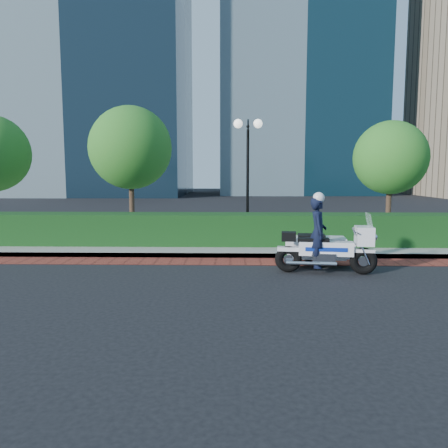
{
  "coord_description": "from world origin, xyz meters",
  "views": [
    {
      "loc": [
        0.52,
        -10.5,
        2.46
      ],
      "look_at": [
        0.23,
        2.02,
        1.0
      ],
      "focal_mm": 35.0,
      "sensor_mm": 36.0,
      "label": 1
    }
  ],
  "objects_px": {
    "tree_b": "(130,148)",
    "tree_c": "(391,158)",
    "police_motorcycle": "(320,244)",
    "lamppost": "(248,159)"
  },
  "relations": [
    {
      "from": "tree_b",
      "to": "tree_c",
      "type": "distance_m",
      "value": 10.01
    },
    {
      "from": "lamppost",
      "to": "tree_b",
      "type": "relative_size",
      "value": 0.86
    },
    {
      "from": "lamppost",
      "to": "police_motorcycle",
      "type": "distance_m",
      "value": 5.51
    },
    {
      "from": "tree_c",
      "to": "police_motorcycle",
      "type": "height_order",
      "value": "tree_c"
    },
    {
      "from": "tree_b",
      "to": "tree_c",
      "type": "relative_size",
      "value": 1.14
    },
    {
      "from": "lamppost",
      "to": "tree_c",
      "type": "xyz_separation_m",
      "value": [
        5.5,
        1.3,
        0.09
      ]
    },
    {
      "from": "tree_b",
      "to": "police_motorcycle",
      "type": "bearing_deg",
      "value": -44.08
    },
    {
      "from": "lamppost",
      "to": "police_motorcycle",
      "type": "bearing_deg",
      "value": -70.05
    },
    {
      "from": "tree_c",
      "to": "lamppost",
      "type": "bearing_deg",
      "value": -166.7
    },
    {
      "from": "police_motorcycle",
      "to": "lamppost",
      "type": "bearing_deg",
      "value": 116.48
    }
  ]
}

